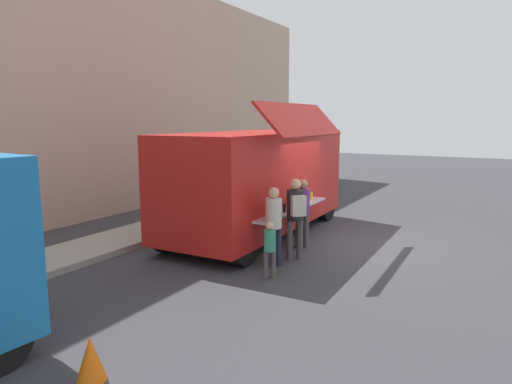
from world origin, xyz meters
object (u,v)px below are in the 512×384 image
Objects in this scene: customer_mid_with_backpack at (295,211)px; customer_rear_waiting at (274,219)px; traffic_cone_orange at (91,358)px; trash_bin at (250,192)px; customer_front_ordering at (302,208)px; food_truck_main at (258,179)px; child_near_queue at (270,245)px.

customer_rear_waiting is at bearing 124.41° from customer_mid_with_backpack.
traffic_cone_orange is at bearing 140.83° from customer_rear_waiting.
traffic_cone_orange is 11.38m from trash_bin.
food_truck_main is at bearing 12.64° from customer_front_ordering.
child_near_queue is (-2.96, -1.91, -0.84)m from food_truck_main.
customer_mid_with_backpack is at bearing -1.10° from traffic_cone_orange.
trash_bin is 0.86× the size of child_near_queue.
customer_rear_waiting is 0.85m from child_near_queue.
customer_rear_waiting is (-1.59, -0.05, 0.02)m from customer_front_ordering.
food_truck_main is at bearing 9.18° from customer_mid_with_backpack.
customer_front_ordering is at bearing -136.98° from trash_bin.
traffic_cone_orange is 0.32× the size of customer_rear_waiting.
child_near_queue is at bearing 162.11° from customer_rear_waiting.
customer_front_ordering is at bearing -113.50° from food_truck_main.
trash_bin reaches higher than traffic_cone_orange.
trash_bin is 6.98m from customer_rear_waiting.
food_truck_main is at bearing 13.37° from traffic_cone_orange.
food_truck_main is at bearing -146.51° from trash_bin.
child_near_queue is at bearing -146.83° from trash_bin.
food_truck_main is 2.42m from customer_mid_with_backpack.
trash_bin is 0.58× the size of customer_rear_waiting.
customer_rear_waiting is at bearing -10.85° from child_near_queue.
customer_front_ordering is (-4.16, -3.88, 0.50)m from trash_bin.
customer_rear_waiting reaches higher than traffic_cone_orange.
customer_front_ordering is 1.59m from customer_rear_waiting.
traffic_cone_orange is 4.20m from child_near_queue.
customer_front_ordering is at bearing -24.51° from child_near_queue.
trash_bin is at bearing -11.75° from customer_front_ordering.
child_near_queue reaches higher than trash_bin.
customer_mid_with_backpack reaches higher than customer_rear_waiting.
customer_mid_with_backpack is at bearing -55.71° from customer_rear_waiting.
customer_mid_with_backpack is (5.58, -0.11, 0.83)m from traffic_cone_orange.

